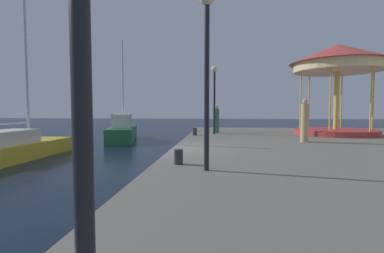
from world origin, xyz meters
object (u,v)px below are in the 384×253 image
at_px(bollard_north, 195,132).
at_px(person_near_carousel, 305,122).
at_px(sailboat_green, 123,130).
at_px(bollard_center, 178,157).
at_px(lamp_post_mid_promenade, 207,48).
at_px(person_mid_promenade, 216,120).
at_px(lamp_post_far_end, 214,87).
at_px(sailboat_yellow, 13,148).
at_px(carousel, 337,67).

bearing_deg(bollard_north, person_near_carousel, -28.45).
relative_size(sailboat_green, bollard_center, 18.52).
xyz_separation_m(lamp_post_mid_promenade, person_mid_promenade, (0.14, 10.88, -2.07)).
height_order(lamp_post_far_end, bollard_north, lamp_post_far_end).
height_order(sailboat_green, bollard_north, sailboat_green).
distance_m(lamp_post_mid_promenade, person_near_carousel, 7.80).
distance_m(bollard_north, person_mid_promenade, 2.21).
relative_size(sailboat_yellow, person_mid_promenade, 4.35).
distance_m(lamp_post_mid_promenade, bollard_center, 2.88).
xyz_separation_m(sailboat_green, bollard_north, (5.64, -3.98, 0.26)).
distance_m(sailboat_yellow, lamp_post_far_end, 10.70).
xyz_separation_m(sailboat_green, carousel, (13.85, -2.59, 3.97)).
distance_m(sailboat_yellow, lamp_post_mid_promenade, 10.76).
relative_size(sailboat_green, sailboat_yellow, 0.98).
height_order(carousel, lamp_post_mid_promenade, carousel).
bearing_deg(lamp_post_mid_promenade, lamp_post_far_end, 89.87).
height_order(sailboat_yellow, lamp_post_far_end, sailboat_yellow).
height_order(lamp_post_mid_promenade, bollard_center, lamp_post_mid_promenade).
height_order(sailboat_yellow, person_mid_promenade, sailboat_yellow).
bearing_deg(person_near_carousel, sailboat_green, 147.92).
height_order(bollard_center, person_near_carousel, person_near_carousel).
height_order(carousel, lamp_post_far_end, carousel).
relative_size(lamp_post_far_end, person_mid_promenade, 2.32).
xyz_separation_m(sailboat_green, bollard_center, (5.93, -12.43, 0.26)).
height_order(lamp_post_mid_promenade, bollard_north, lamp_post_mid_promenade).
bearing_deg(sailboat_green, lamp_post_far_end, -24.68).
bearing_deg(carousel, sailboat_yellow, -161.26).
bearing_deg(lamp_post_far_end, carousel, 4.02).
distance_m(lamp_post_far_end, bollard_center, 9.72).
xyz_separation_m(lamp_post_far_end, person_mid_promenade, (0.12, 0.86, -1.97)).
relative_size(sailboat_green, lamp_post_far_end, 1.83).
distance_m(lamp_post_mid_promenade, bollard_north, 9.58).
bearing_deg(person_near_carousel, sailboat_yellow, -174.47).
xyz_separation_m(bollard_center, person_near_carousel, (4.90, 5.64, 0.71)).
bearing_deg(lamp_post_far_end, person_near_carousel, -42.03).
bearing_deg(person_near_carousel, person_mid_promenade, 131.13).
distance_m(sailboat_green, bollard_center, 13.77).
distance_m(carousel, bollard_center, 13.16).
xyz_separation_m(bollard_north, person_near_carousel, (5.19, -2.81, 0.71)).
xyz_separation_m(sailboat_yellow, bollard_north, (7.89, 4.08, 0.46)).
relative_size(bollard_north, bollard_center, 1.00).
xyz_separation_m(carousel, bollard_north, (-8.21, -1.38, -3.72)).
bearing_deg(person_mid_promenade, sailboat_green, 161.96).
distance_m(sailboat_green, person_mid_promenade, 7.26).
xyz_separation_m(lamp_post_mid_promenade, person_near_carousel, (4.12, 6.32, -1.97)).
bearing_deg(carousel, bollard_north, -170.43).
bearing_deg(lamp_post_mid_promenade, bollard_center, 138.55).
relative_size(person_mid_promenade, person_near_carousel, 0.90).
bearing_deg(person_mid_promenade, sailboat_yellow, -147.37).
xyz_separation_m(sailboat_green, lamp_post_mid_promenade, (6.71, -13.11, 2.94)).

